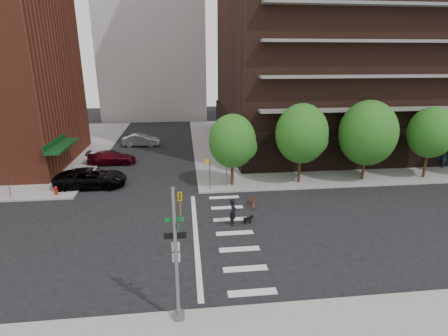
% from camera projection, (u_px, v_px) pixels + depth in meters
% --- Properties ---
extents(ground, '(120.00, 120.00, 0.00)m').
position_uv_depth(ground, '(188.00, 236.00, 22.17)').
color(ground, black).
rests_on(ground, ground).
extents(sidewalk_ne, '(39.00, 33.00, 0.15)m').
position_uv_depth(sidewalk_ne, '(339.00, 141.00, 46.61)').
color(sidewalk_ne, gray).
rests_on(sidewalk_ne, ground).
extents(crosswalk, '(3.85, 13.00, 0.01)m').
position_uv_depth(crosswalk, '(222.00, 234.00, 22.41)').
color(crosswalk, silver).
rests_on(crosswalk, ground).
extents(tree_a, '(4.00, 4.00, 5.90)m').
position_uv_depth(tree_a, '(232.00, 141.00, 29.41)').
color(tree_a, '#301E11').
rests_on(tree_a, sidewalk_ne).
extents(tree_b, '(4.50, 4.50, 6.65)m').
position_uv_depth(tree_b, '(302.00, 134.00, 29.91)').
color(tree_b, '#301E11').
rests_on(tree_b, sidewalk_ne).
extents(tree_c, '(5.00, 5.00, 6.80)m').
position_uv_depth(tree_c, '(368.00, 133.00, 30.60)').
color(tree_c, '#301E11').
rests_on(tree_c, sidewalk_ne).
extents(tree_d, '(4.00, 4.00, 6.20)m').
position_uv_depth(tree_d, '(431.00, 133.00, 31.28)').
color(tree_d, '#301E11').
rests_on(tree_d, sidewalk_ne).
extents(traffic_signal, '(0.90, 0.75, 6.00)m').
position_uv_depth(traffic_signal, '(177.00, 267.00, 14.20)').
color(traffic_signal, slate).
rests_on(traffic_signal, sidewalk_s).
extents(pedestrian_signal, '(2.18, 0.67, 2.60)m').
position_uv_depth(pedestrian_signal, '(213.00, 169.00, 29.35)').
color(pedestrian_signal, slate).
rests_on(pedestrian_signal, sidewalk_ne).
extents(fire_hydrant, '(0.24, 0.24, 0.73)m').
position_uv_depth(fire_hydrant, '(56.00, 190.00, 28.24)').
color(fire_hydrant, '#A50C0C').
rests_on(fire_hydrant, sidewalk_nw).
extents(parking_meter, '(0.10, 0.08, 1.32)m').
position_uv_depth(parking_meter, '(9.00, 187.00, 27.73)').
color(parking_meter, black).
rests_on(parking_meter, sidewalk_nw).
extents(parked_car_black, '(2.84, 6.01, 1.66)m').
position_uv_depth(parked_car_black, '(91.00, 178.00, 30.21)').
color(parked_car_black, black).
rests_on(parked_car_black, ground).
extents(parked_car_maroon, '(2.14, 5.00, 1.43)m').
position_uv_depth(parked_car_maroon, '(112.00, 158.00, 36.69)').
color(parked_car_maroon, '#440610').
rests_on(parked_car_maroon, ground).
extents(parked_car_silver, '(1.74, 4.62, 1.51)m').
position_uv_depth(parked_car_silver, '(141.00, 140.00, 44.16)').
color(parked_car_silver, gray).
rests_on(parked_car_silver, ground).
extents(scooter, '(0.63, 1.70, 0.89)m').
position_uv_depth(scooter, '(252.00, 201.00, 26.41)').
color(scooter, '#9F3C20').
rests_on(scooter, ground).
extents(dog_walker, '(0.79, 0.63, 1.89)m').
position_uv_depth(dog_walker, '(233.00, 212.00, 23.35)').
color(dog_walker, black).
rests_on(dog_walker, ground).
extents(dog, '(0.68, 0.33, 0.57)m').
position_uv_depth(dog, '(248.00, 219.00, 23.66)').
color(dog, black).
rests_on(dog, ground).
extents(pedestrian_far, '(1.10, 0.99, 1.86)m').
position_uv_depth(pedestrian_far, '(442.00, 158.00, 35.04)').
color(pedestrian_far, navy).
rests_on(pedestrian_far, sidewalk_ne).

